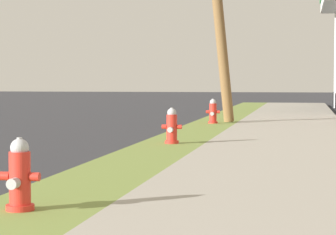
% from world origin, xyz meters
% --- Properties ---
extents(fire_hydrant_nearest, '(0.42, 0.37, 0.74)m').
position_xyz_m(fire_hydrant_nearest, '(0.59, 4.94, 0.45)').
color(fire_hydrant_nearest, red).
rests_on(fire_hydrant_nearest, grass_verge).
extents(fire_hydrant_second, '(0.42, 0.38, 0.74)m').
position_xyz_m(fire_hydrant_second, '(0.73, 12.85, 0.45)').
color(fire_hydrant_second, red).
rests_on(fire_hydrant_second, grass_verge).
extents(fire_hydrant_third, '(0.42, 0.37, 0.74)m').
position_xyz_m(fire_hydrant_third, '(0.72, 19.92, 0.45)').
color(fire_hydrant_third, red).
rests_on(fire_hydrant_third, grass_verge).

